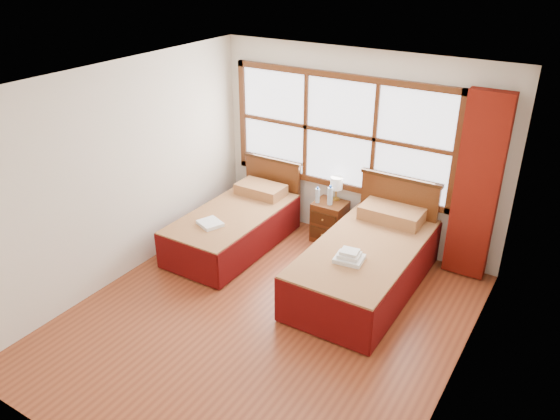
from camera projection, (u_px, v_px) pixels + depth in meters
The scene contains 15 objects.
floor at pixel (264, 320), 6.02m from camera, with size 4.50×4.50×0.00m, color brown.
ceiling at pixel (261, 85), 4.87m from camera, with size 4.50×4.50×0.00m, color white.
wall_back at pixel (357, 149), 7.16m from camera, with size 4.00×4.00×0.00m, color silver.
wall_left at pixel (121, 174), 6.39m from camera, with size 4.50×4.50×0.00m, color silver.
wall_right at pixel (465, 272), 4.50m from camera, with size 4.50×4.50×0.00m, color silver.
window at pixel (339, 132), 7.16m from camera, with size 3.16×0.06×1.56m.
curtain at pixel (477, 188), 6.36m from camera, with size 0.50×0.16×2.30m, color maroon.
bed_left at pixel (236, 225), 7.40m from camera, with size 1.00×2.02×0.97m.
bed_right at pixel (367, 262), 6.47m from camera, with size 1.13×2.19×1.10m.
nightstand at pixel (329, 221), 7.53m from camera, with size 0.43×0.42×0.57m.
towels_left at pixel (210, 223), 6.92m from camera, with size 0.37×0.35×0.05m.
towels_right at pixel (349, 257), 6.00m from camera, with size 0.34×0.31×0.13m.
lamp at pixel (336, 184), 7.40m from camera, with size 0.17×0.17×0.33m.
bottle_near at pixel (318, 195), 7.37m from camera, with size 0.06×0.06×0.23m.
bottle_far at pixel (330, 196), 7.30m from camera, with size 0.07×0.07×0.28m.
Camera 1 is at (2.71, -4.05, 3.75)m, focal length 35.00 mm.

